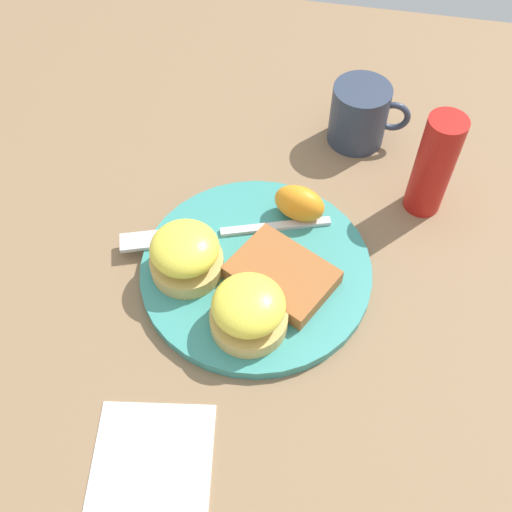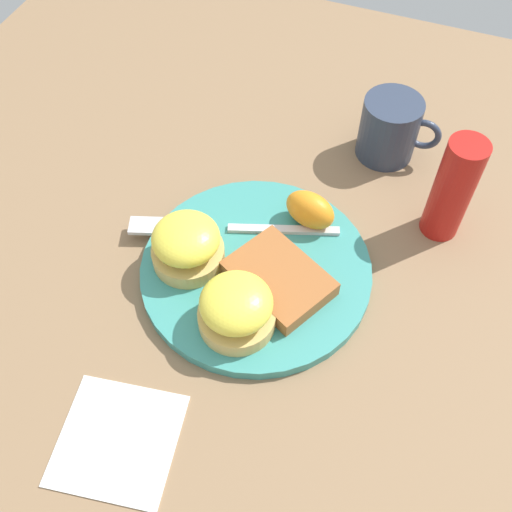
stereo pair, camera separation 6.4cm
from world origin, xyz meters
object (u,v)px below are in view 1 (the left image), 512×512
Objects in this scene: sandwich_benedict_right at (249,310)px; condiment_bottle at (434,166)px; fork at (212,233)px; orange_wedge at (299,203)px; sandwich_benedict_left at (186,254)px; cup at (360,115)px; hashbrown_patty at (282,275)px.

sandwich_benedict_right is 0.27m from condiment_bottle.
sandwich_benedict_right reaches higher than fork.
sandwich_benedict_left is at bearing -137.61° from orange_wedge.
cup is (0.08, 0.31, -0.00)m from sandwich_benedict_right.
sandwich_benedict_right is 0.60× the size of condiment_bottle.
sandwich_benedict_right is at bearing -34.51° from sandwich_benedict_left.
fork is at bearing -155.97° from condiment_bottle.
sandwich_benedict_left reaches higher than fork.
hashbrown_patty is at bearing -92.61° from orange_wedge.
sandwich_benedict_left is at bearing -176.95° from hashbrown_patty.
orange_wedge is (0.03, 0.15, -0.01)m from sandwich_benedict_right.
hashbrown_patty is 0.79× the size of condiment_bottle.
cup is (0.15, 0.20, 0.02)m from fork.
sandwich_benedict_left is 0.60× the size of condiment_bottle.
sandwich_benedict_left is at bearing -148.03° from condiment_bottle.
sandwich_benedict_left is 0.79× the size of cup.
cup is at bearing 131.94° from condiment_bottle.
hashbrown_patty is (0.02, 0.06, -0.02)m from sandwich_benedict_right.
condiment_bottle reaches higher than hashbrown_patty.
hashbrown_patty is at bearing 3.05° from sandwich_benedict_left.
condiment_bottle is at bearing 45.71° from hashbrown_patty.
condiment_bottle reaches higher than fork.
orange_wedge reaches higher than hashbrown_patty.
fork is (-0.06, 0.11, -0.03)m from sandwich_benedict_right.
sandwich_benedict_right is 1.34× the size of orange_wedge.
condiment_bottle is (0.24, 0.11, 0.05)m from fork.
orange_wedge is 0.17m from cup.
sandwich_benedict_left is 0.30m from cup.
hashbrown_patty is 0.26m from cup.
condiment_bottle is (0.15, 0.15, 0.04)m from hashbrown_patty.
sandwich_benedict_right is at bearing -111.58° from hashbrown_patty.
sandwich_benedict_right is 0.75× the size of hashbrown_patty.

